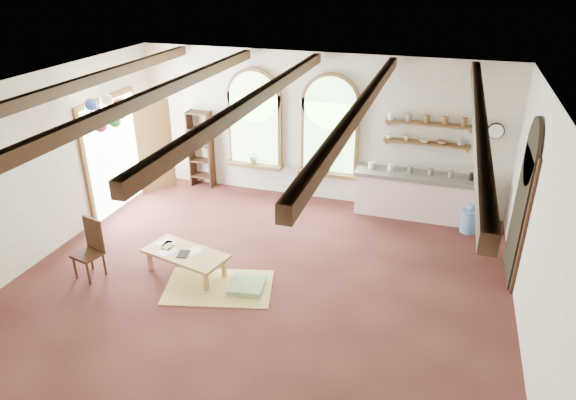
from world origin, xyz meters
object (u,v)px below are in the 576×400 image
at_px(coffee_table, 186,255).
at_px(side_chair, 90,261).
at_px(kitchen_counter, 420,195).
at_px(balloon_cluster, 104,113).

xyz_separation_m(coffee_table, side_chair, (-1.50, -0.56, -0.06)).
height_order(kitchen_counter, balloon_cluster, balloon_cluster).
xyz_separation_m(side_chair, balloon_cluster, (-0.61, 1.76, 2.03)).
bearing_deg(balloon_cluster, side_chair, -70.81).
relative_size(kitchen_counter, side_chair, 2.59).
xyz_separation_m(coffee_table, balloon_cluster, (-2.11, 1.20, 1.96)).
bearing_deg(kitchen_counter, coffee_table, -136.69).
height_order(side_chair, balloon_cluster, balloon_cluster).
bearing_deg(coffee_table, kitchen_counter, 43.31).
height_order(coffee_table, side_chair, side_chair).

